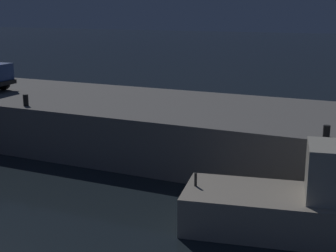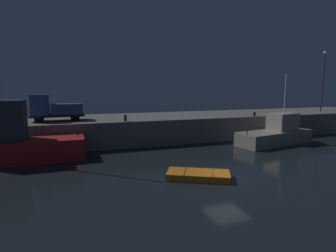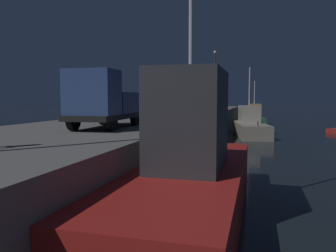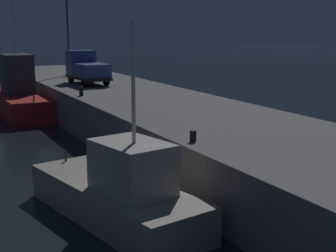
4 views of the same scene
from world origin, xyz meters
The scene contains 4 objects.
pier_quay centered at (0.00, 15.39, 1.34)m, with size 64.70×8.96×2.68m.
fishing_boat_white centered at (10.93, 8.18, 1.10)m, with size 9.25×4.58×7.50m.
bollard_west centered at (10.58, 11.62, 2.92)m, with size 0.28×0.28×0.47m, color black.
bollard_east centered at (-4.80, 11.61, 2.99)m, with size 0.28×0.28×0.62m, color black.
Camera 1 is at (12.78, -8.27, 7.69)m, focal length 52.04 mm.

